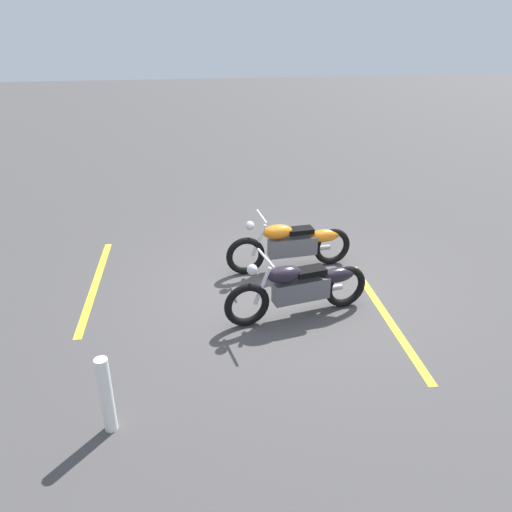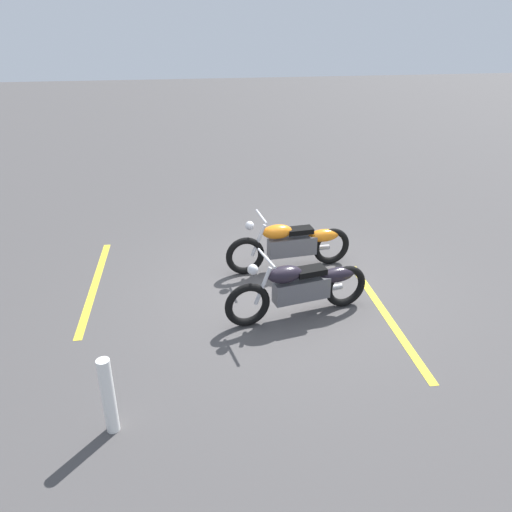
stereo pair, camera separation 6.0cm
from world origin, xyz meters
name	(u,v)px [view 2 (the right image)]	position (x,y,z in m)	size (l,w,h in m)	color
ground_plane	(292,290)	(0.00, 0.00, 0.00)	(60.00, 60.00, 0.00)	#474444
motorcycle_bright_foreground	(292,244)	(-0.17, -0.76, 0.46)	(2.23, 0.62, 1.04)	black
motorcycle_dark_foreground	(302,287)	(0.04, 0.74, 0.46)	(2.21, 0.74, 1.04)	black
bollard_post	(108,396)	(2.57, 2.68, 0.46)	(0.14, 0.14, 0.92)	white
parking_stripe_near	(386,315)	(-1.21, 0.97, 0.00)	(3.20, 0.12, 0.01)	yellow
parking_stripe_mid	(95,284)	(3.18, -0.68, 0.00)	(3.20, 0.12, 0.01)	yellow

